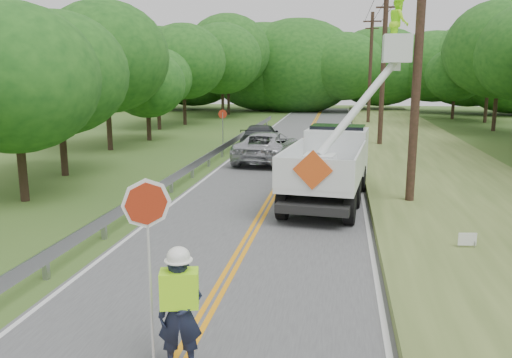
# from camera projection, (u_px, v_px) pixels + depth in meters

# --- Properties ---
(ground) EXTENTS (140.00, 140.00, 0.00)m
(ground) POSITION_uv_depth(u_px,v_px,m) (208.00, 312.00, 10.30)
(ground) COLOR #315422
(ground) RESTS_ON ground
(road) EXTENTS (7.20, 96.00, 0.03)m
(road) POSITION_uv_depth(u_px,v_px,m) (284.00, 176.00, 23.83)
(road) COLOR #4C4C4E
(road) RESTS_ON ground
(guardrail) EXTENTS (0.18, 48.00, 0.77)m
(guardrail) POSITION_uv_depth(u_px,v_px,m) (205.00, 159.00, 25.24)
(guardrail) COLOR #94969C
(guardrail) RESTS_ON ground
(utility_poles) EXTENTS (1.60, 43.30, 10.00)m
(utility_poles) POSITION_uv_depth(u_px,v_px,m) (395.00, 61.00, 24.89)
(utility_poles) COLOR black
(utility_poles) RESTS_ON ground
(tall_grass_verge) EXTENTS (7.00, 96.00, 0.30)m
(tall_grass_verge) POSITION_uv_depth(u_px,v_px,m) (444.00, 178.00, 22.68)
(tall_grass_verge) COLOR #4C5F2C
(tall_grass_verge) RESTS_ON ground
(treeline_left) EXTENTS (10.17, 56.15, 11.32)m
(treeline_left) POSITION_uv_depth(u_px,v_px,m) (181.00, 60.00, 42.58)
(treeline_left) COLOR #332319
(treeline_left) RESTS_ON ground
(treeline_horizon) EXTENTS (57.15, 14.34, 11.78)m
(treeline_horizon) POSITION_uv_depth(u_px,v_px,m) (319.00, 67.00, 63.55)
(treeline_horizon) COLOR #1A4918
(treeline_horizon) RESTS_ON ground
(flagger) EXTENTS (1.16, 0.61, 3.14)m
(flagger) POSITION_uv_depth(u_px,v_px,m) (179.00, 306.00, 8.01)
(flagger) COLOR #191E33
(flagger) RESTS_ON road
(bucket_truck) EXTENTS (4.26, 7.59, 7.14)m
(bucket_truck) POSITION_uv_depth(u_px,v_px,m) (336.00, 156.00, 19.63)
(bucket_truck) COLOR black
(bucket_truck) RESTS_ON road
(suv_silver) EXTENTS (3.22, 6.07, 1.63)m
(suv_silver) POSITION_uv_depth(u_px,v_px,m) (267.00, 147.00, 27.57)
(suv_silver) COLOR #B5B6BC
(suv_silver) RESTS_ON road
(suv_darkgrey) EXTENTS (2.39, 5.40, 1.54)m
(suv_darkgrey) POSITION_uv_depth(u_px,v_px,m) (261.00, 137.00, 32.25)
(suv_darkgrey) COLOR #323639
(suv_darkgrey) RESTS_ON road
(stop_sign_permanent) EXTENTS (0.49, 0.30, 2.59)m
(stop_sign_permanent) POSITION_uv_depth(u_px,v_px,m) (223.00, 124.00, 30.64)
(stop_sign_permanent) COLOR #94969C
(stop_sign_permanent) RESTS_ON ground
(yard_sign) EXTENTS (0.47, 0.10, 0.68)m
(yard_sign) POSITION_uv_depth(u_px,v_px,m) (467.00, 240.00, 13.17)
(yard_sign) COLOR white
(yard_sign) RESTS_ON ground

